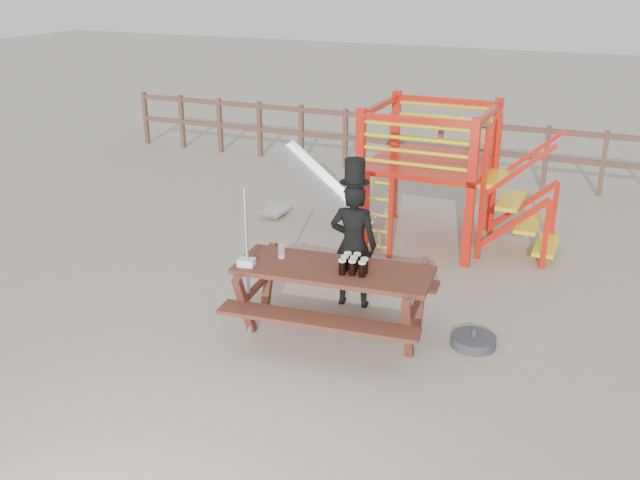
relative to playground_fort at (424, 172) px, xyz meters
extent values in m
plane|color=tan|center=(-0.12, -3.58, -1.07)|extent=(60.00, 60.00, 0.00)
cube|color=brown|center=(-0.12, 3.42, 0.03)|extent=(15.00, 0.06, 0.10)
cube|color=brown|center=(-0.12, 3.42, -0.47)|extent=(15.00, 0.06, 0.10)
cube|color=brown|center=(-7.62, 3.42, -0.47)|extent=(0.09, 0.09, 1.20)
cube|color=brown|center=(-6.62, 3.42, -0.47)|extent=(0.09, 0.09, 1.20)
cube|color=brown|center=(-5.62, 3.42, -0.47)|extent=(0.09, 0.09, 1.20)
cube|color=brown|center=(-4.62, 3.42, -0.47)|extent=(0.09, 0.09, 1.20)
cube|color=brown|center=(-3.62, 3.42, -0.47)|extent=(0.09, 0.09, 1.20)
cube|color=brown|center=(-2.62, 3.42, -0.47)|extent=(0.09, 0.09, 1.20)
cube|color=brown|center=(-1.62, 3.42, -0.47)|extent=(0.09, 0.09, 1.20)
cube|color=brown|center=(-0.62, 3.42, -0.47)|extent=(0.09, 0.09, 1.20)
cube|color=brown|center=(0.38, 3.42, -0.47)|extent=(0.09, 0.09, 1.20)
cube|color=brown|center=(1.38, 3.42, -0.47)|extent=(0.09, 0.09, 1.20)
cube|color=brown|center=(2.38, 3.42, -0.47)|extent=(0.09, 0.09, 1.20)
cube|color=red|center=(-0.72, -0.78, -0.02)|extent=(0.12, 0.12, 2.10)
cube|color=red|center=(0.88, -0.78, -0.02)|extent=(0.12, 0.12, 2.10)
cube|color=red|center=(-0.72, 0.82, -0.02)|extent=(0.12, 0.12, 2.10)
cube|color=red|center=(0.88, 0.82, -0.02)|extent=(0.12, 0.12, 2.10)
cube|color=red|center=(0.08, 0.02, 0.13)|extent=(1.72, 1.72, 0.08)
cube|color=red|center=(0.08, -0.78, 0.93)|extent=(1.60, 0.08, 0.08)
cube|color=red|center=(0.08, 0.82, 0.93)|extent=(1.60, 0.08, 0.08)
cube|color=red|center=(-0.72, 0.02, 0.93)|extent=(0.08, 1.60, 0.08)
cube|color=red|center=(0.88, 0.02, 0.93)|extent=(0.08, 1.60, 0.08)
cylinder|color=yellow|center=(0.08, -0.78, 0.31)|extent=(1.50, 0.05, 0.05)
cylinder|color=yellow|center=(0.08, 0.82, 0.31)|extent=(1.50, 0.05, 0.05)
cylinder|color=yellow|center=(0.08, -0.78, 0.49)|extent=(1.50, 0.05, 0.05)
cylinder|color=yellow|center=(0.08, 0.82, 0.49)|extent=(1.50, 0.05, 0.05)
cylinder|color=yellow|center=(0.08, -0.78, 0.67)|extent=(1.50, 0.05, 0.05)
cylinder|color=yellow|center=(0.08, 0.82, 0.67)|extent=(1.50, 0.05, 0.05)
cylinder|color=yellow|center=(0.08, -0.78, 0.85)|extent=(1.50, 0.05, 0.05)
cylinder|color=yellow|center=(0.08, 0.82, 0.85)|extent=(1.50, 0.05, 0.05)
cube|color=red|center=(-0.55, -0.93, -0.47)|extent=(0.06, 0.06, 1.20)
cube|color=red|center=(-0.19, -0.93, -0.47)|extent=(0.06, 0.06, 1.20)
cylinder|color=yellow|center=(-0.37, -0.93, -0.92)|extent=(0.36, 0.04, 0.04)
cylinder|color=yellow|center=(-0.37, -0.93, -0.68)|extent=(0.36, 0.04, 0.04)
cylinder|color=yellow|center=(-0.37, -0.93, -0.44)|extent=(0.36, 0.04, 0.04)
cylinder|color=yellow|center=(-0.37, -0.93, -0.20)|extent=(0.36, 0.04, 0.04)
cylinder|color=yellow|center=(-0.37, -0.93, 0.04)|extent=(0.36, 0.04, 0.04)
cube|color=yellow|center=(1.03, 0.02, 0.01)|extent=(0.30, 0.90, 0.06)
cube|color=yellow|center=(1.31, 0.02, -0.29)|extent=(0.30, 0.90, 0.06)
cube|color=yellow|center=(1.59, 0.02, -0.59)|extent=(0.30, 0.90, 0.06)
cube|color=yellow|center=(1.87, 0.02, -0.89)|extent=(0.30, 0.90, 0.06)
cube|color=red|center=(1.43, -0.43, -0.47)|extent=(0.95, 0.08, 0.86)
cube|color=red|center=(1.43, 0.47, -0.47)|extent=(0.95, 0.08, 0.86)
cube|color=silver|center=(-1.62, 0.02, -0.45)|extent=(1.53, 0.55, 1.21)
cube|color=silver|center=(-1.62, -0.25, -0.41)|extent=(1.58, 0.04, 1.28)
cube|color=silver|center=(-1.62, 0.29, -0.41)|extent=(1.58, 0.04, 1.28)
cube|color=silver|center=(-2.52, 0.02, -0.97)|extent=(0.35, 0.55, 0.05)
cube|color=brown|center=(-0.06, -3.37, -0.26)|extent=(2.24, 1.04, 0.05)
cube|color=brown|center=(0.01, -3.96, -0.58)|extent=(2.19, 0.53, 0.04)
cube|color=brown|center=(-0.12, -2.77, -0.58)|extent=(2.19, 0.53, 0.04)
cube|color=brown|center=(-0.97, -3.46, -0.68)|extent=(0.22, 1.30, 0.78)
cube|color=brown|center=(0.86, -3.27, -0.68)|extent=(0.22, 1.30, 0.78)
imported|color=black|center=(-0.14, -2.52, -0.28)|extent=(0.63, 0.46, 1.58)
cube|color=#0E9A2C|center=(-0.16, -2.40, -0.09)|extent=(0.06, 0.03, 0.37)
cylinder|color=black|center=(-0.14, -2.52, 0.51)|extent=(0.36, 0.36, 0.01)
cylinder|color=black|center=(-0.14, -2.52, 0.65)|extent=(0.24, 0.24, 0.27)
cube|color=white|center=(-0.16, -2.40, 0.75)|extent=(0.13, 0.02, 0.03)
cylinder|color=#B2B2B7|center=(-0.95, -3.70, -0.20)|extent=(0.04, 0.04, 1.75)
cylinder|color=#38393D|center=(1.47, -2.96, -1.01)|extent=(0.50, 0.50, 0.12)
cylinder|color=#38393D|center=(1.47, -2.96, -0.91)|extent=(0.06, 0.06, 0.10)
cube|color=white|center=(-0.96, -3.70, -0.19)|extent=(0.20, 0.17, 0.08)
cylinder|color=black|center=(0.10, -3.49, -0.16)|extent=(0.08, 0.08, 0.15)
cylinder|color=#F5E7C8|center=(0.10, -3.49, -0.07)|extent=(0.08, 0.08, 0.02)
cylinder|color=black|center=(0.20, -3.46, -0.16)|extent=(0.08, 0.08, 0.15)
cylinder|color=#F5E7C8|center=(0.20, -3.46, -0.07)|extent=(0.08, 0.08, 0.02)
cylinder|color=black|center=(0.31, -3.45, -0.16)|extent=(0.08, 0.08, 0.15)
cylinder|color=#F5E7C8|center=(0.31, -3.45, -0.07)|extent=(0.08, 0.08, 0.02)
cylinder|color=black|center=(0.08, -3.38, -0.16)|extent=(0.08, 0.08, 0.15)
cylinder|color=#F5E7C8|center=(0.08, -3.38, -0.07)|extent=(0.08, 0.08, 0.02)
cylinder|color=black|center=(0.18, -3.36, -0.16)|extent=(0.08, 0.08, 0.15)
cylinder|color=#F5E7C8|center=(0.18, -3.36, -0.07)|extent=(0.08, 0.08, 0.02)
cylinder|color=black|center=(0.30, -3.35, -0.16)|extent=(0.08, 0.08, 0.15)
cylinder|color=#F5E7C8|center=(0.30, -3.35, -0.07)|extent=(0.08, 0.08, 0.02)
cylinder|color=black|center=(0.08, -3.27, -0.16)|extent=(0.08, 0.08, 0.15)
cylinder|color=#F5E7C8|center=(0.08, -3.27, -0.07)|extent=(0.08, 0.08, 0.02)
cylinder|color=black|center=(0.18, -3.26, -0.16)|extent=(0.08, 0.08, 0.15)
cylinder|color=#F5E7C8|center=(0.18, -3.26, -0.07)|extent=(0.08, 0.08, 0.02)
cylinder|color=silver|center=(-0.71, -3.34, -0.16)|extent=(0.08, 0.08, 0.15)
cylinder|color=#F5E7C8|center=(-0.71, -3.34, -0.22)|extent=(0.07, 0.07, 0.02)
camera|label=1|loc=(2.70, -10.01, 2.91)|focal=40.00mm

